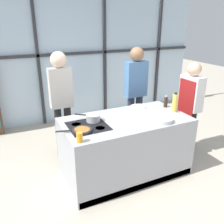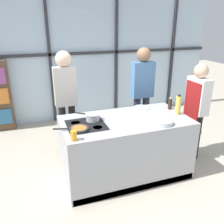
{
  "view_description": "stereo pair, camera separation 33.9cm",
  "coord_description": "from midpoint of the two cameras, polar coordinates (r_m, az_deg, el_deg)",
  "views": [
    {
      "loc": [
        -1.54,
        -2.76,
        2.22
      ],
      "look_at": [
        -0.17,
        0.1,
        1.0
      ],
      "focal_mm": 38.0,
      "sensor_mm": 36.0,
      "label": 1
    },
    {
      "loc": [
        -1.22,
        -2.89,
        2.22
      ],
      "look_at": [
        -0.17,
        0.1,
        1.0
      ],
      "focal_mm": 38.0,
      "sensor_mm": 36.0,
      "label": 2
    }
  ],
  "objects": [
    {
      "name": "saucepan",
      "position": [
        3.34,
        -1.84,
        -1.21
      ],
      "size": [
        0.32,
        0.28,
        0.1
      ],
      "color": "silver",
      "rests_on": "demo_island"
    },
    {
      "name": "ground_plane",
      "position": [
        3.85,
        5.64,
        -14.29
      ],
      "size": [
        18.0,
        18.0,
        0.0
      ],
      "primitive_type": "plane",
      "color": "#BCB29E"
    },
    {
      "name": "spectator_center_left",
      "position": [
        4.43,
        9.47,
        5.45
      ],
      "size": [
        0.41,
        0.25,
        1.8
      ],
      "rotation": [
        0.0,
        0.0,
        3.14
      ],
      "color": "#232838",
      "rests_on": "ground_plane"
    },
    {
      "name": "oil_bottle",
      "position": [
        3.72,
        18.19,
        1.56
      ],
      "size": [
        0.08,
        0.08,
        0.31
      ],
      "color": "#E0CC4C",
      "rests_on": "demo_island"
    },
    {
      "name": "spectator_far_left",
      "position": [
        3.96,
        -8.66,
        3.99
      ],
      "size": [
        0.36,
        0.25,
        1.79
      ],
      "rotation": [
        0.0,
        0.0,
        3.14
      ],
      "color": "black",
      "rests_on": "ground_plane"
    },
    {
      "name": "demo_island",
      "position": [
        3.6,
        5.89,
        -8.46
      ],
      "size": [
        1.84,
        0.96,
        0.9
      ],
      "color": "#A8AAB2",
      "rests_on": "ground_plane"
    },
    {
      "name": "back_window_wall",
      "position": [
        5.58,
        -4.93,
        12.59
      ],
      "size": [
        6.4,
        0.1,
        2.8
      ],
      "color": "silver",
      "rests_on": "ground_plane"
    },
    {
      "name": "juice_glass_near",
      "position": [
        2.8,
        -5.78,
        -5.74
      ],
      "size": [
        0.07,
        0.07,
        0.12
      ],
      "primitive_type": "cylinder",
      "color": "orange",
      "rests_on": "demo_island"
    },
    {
      "name": "mixing_bowl",
      "position": [
        3.35,
        15.08,
        -2.36
      ],
      "size": [
        0.27,
        0.27,
        0.06
      ],
      "color": "silver",
      "rests_on": "demo_island"
    },
    {
      "name": "chef",
      "position": [
        4.17,
        21.83,
        1.29
      ],
      "size": [
        0.23,
        0.41,
        1.61
      ],
      "rotation": [
        0.0,
        0.0,
        1.57
      ],
      "color": "black",
      "rests_on": "ground_plane"
    },
    {
      "name": "white_plate",
      "position": [
        3.89,
        9.66,
        1.02
      ],
      "size": [
        0.25,
        0.25,
        0.01
      ],
      "primitive_type": "cylinder",
      "color": "white",
      "rests_on": "demo_island"
    },
    {
      "name": "pepper_grinder",
      "position": [
        3.92,
        16.22,
        1.87
      ],
      "size": [
        0.06,
        0.06,
        0.2
      ],
      "color": "#332319",
      "rests_on": "demo_island"
    },
    {
      "name": "frying_pan",
      "position": [
        3.07,
        -4.98,
        -4.1
      ],
      "size": [
        0.45,
        0.26,
        0.04
      ],
      "color": "#232326",
      "rests_on": "demo_island"
    }
  ]
}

